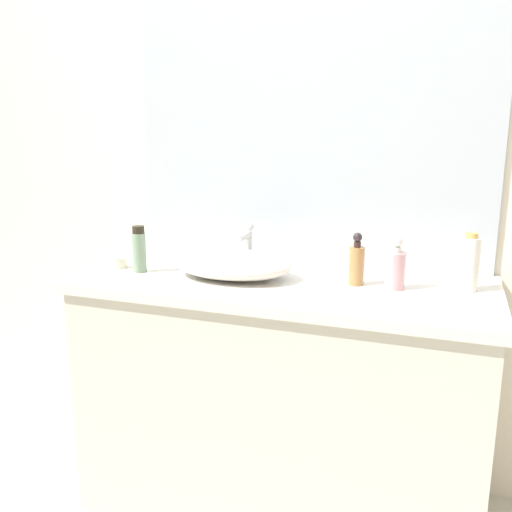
# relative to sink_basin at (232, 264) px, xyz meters

# --- Properties ---
(bathroom_wall_rear) EXTENTS (6.00, 0.06, 2.60)m
(bathroom_wall_rear) POSITION_rel_sink_basin_xyz_m (0.08, 0.36, 0.40)
(bathroom_wall_rear) COLOR silver
(bathroom_wall_rear) RESTS_ON ground
(vanity_counter) EXTENTS (1.39, 0.59, 0.86)m
(vanity_counter) POSITION_rel_sink_basin_xyz_m (0.17, 0.03, -0.47)
(vanity_counter) COLOR beige
(vanity_counter) RESTS_ON ground
(wall_mirror_panel) EXTENTS (1.35, 0.01, 1.25)m
(wall_mirror_panel) POSITION_rel_sink_basin_xyz_m (0.17, 0.32, 0.58)
(wall_mirror_panel) COLOR #B2BCC6
(wall_mirror_panel) RESTS_ON vanity_counter
(sink_basin) EXTENTS (0.42, 0.27, 0.09)m
(sink_basin) POSITION_rel_sink_basin_xyz_m (0.00, 0.00, 0.00)
(sink_basin) COLOR silver
(sink_basin) RESTS_ON vanity_counter
(faucet) EXTENTS (0.03, 0.14, 0.16)m
(faucet) POSITION_rel_sink_basin_xyz_m (0.00, 0.15, 0.05)
(faucet) COLOR silver
(faucet) RESTS_ON vanity_counter
(soap_dispenser) EXTENTS (0.06, 0.06, 0.17)m
(soap_dispenser) POSITION_rel_sink_basin_xyz_m (0.54, 0.05, 0.02)
(soap_dispenser) COLOR #D89FA5
(soap_dispenser) RESTS_ON vanity_counter
(lotion_bottle) EXTENTS (0.05, 0.05, 0.17)m
(lotion_bottle) POSITION_rel_sink_basin_xyz_m (0.42, 0.05, 0.03)
(lotion_bottle) COLOR #AE7F49
(lotion_bottle) RESTS_ON vanity_counter
(perfume_bottle) EXTENTS (0.05, 0.05, 0.16)m
(perfume_bottle) POSITION_rel_sink_basin_xyz_m (-0.33, -0.04, 0.03)
(perfume_bottle) COLOR gray
(perfume_bottle) RESTS_ON vanity_counter
(spray_can) EXTENTS (0.06, 0.06, 0.18)m
(spray_can) POSITION_rel_sink_basin_xyz_m (0.76, 0.10, 0.04)
(spray_can) COLOR white
(spray_can) RESTS_ON vanity_counter
(candle_jar) EXTENTS (0.06, 0.06, 0.04)m
(candle_jar) POSITION_rel_sink_basin_xyz_m (-0.44, -0.02, -0.03)
(candle_jar) COLOR silver
(candle_jar) RESTS_ON vanity_counter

